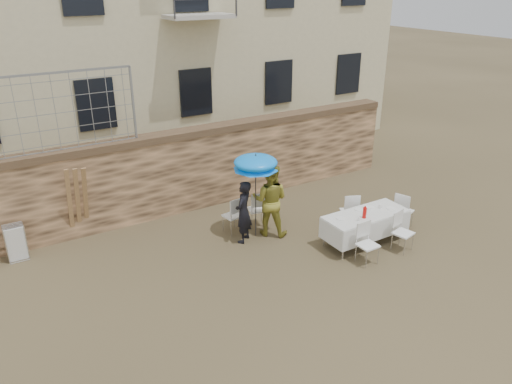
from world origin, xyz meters
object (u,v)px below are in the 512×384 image
table_chair_side (404,210)px  umbrella (256,165)px  man_suit (243,212)px  soda_bottle (365,213)px  couple_chair_left (233,215)px  banquet_table (366,215)px  couple_chair_right (257,208)px  woman_dress (270,200)px  table_chair_front_right (403,232)px  chair_stack_right (15,240)px  table_chair_front_left (368,244)px  table_chair_back (349,210)px

table_chair_side → umbrella: bearing=45.5°
man_suit → soda_bottle: 2.84m
couple_chair_left → banquet_table: bearing=131.0°
couple_chair_right → soda_bottle: 2.78m
man_suit → couple_chair_right: 0.94m
man_suit → table_chair_side: man_suit is taller
woman_dress → couple_chair_left: (-0.75, 0.55, -0.44)m
table_chair_front_right → chair_stack_right: (-7.79, 4.29, -0.02)m
woman_dress → table_chair_front_left: (1.11, -2.31, -0.44)m
man_suit → umbrella: bearing=154.3°
woman_dress → soda_bottle: (1.51, -1.71, -0.01)m
table_chair_side → banquet_table: bearing=73.9°
couple_chair_right → woman_dress: bearing=108.9°
man_suit → couple_chair_right: bearing=178.4°
chair_stack_right → woman_dress: bearing=-19.5°
table_chair_front_right → woman_dress: bearing=120.5°
couple_chair_right → table_chair_back: same height
umbrella → couple_chair_right: bearing=56.3°
man_suit → couple_chair_left: (0.00, 0.55, -0.30)m
woman_dress → banquet_table: 2.33m
couple_chair_right → banquet_table: couple_chair_right is taller
man_suit → table_chair_side: bearing=119.5°
umbrella → couple_chair_left: 1.51m
table_chair_front_right → table_chair_front_left: bearing=166.8°
woman_dress → soda_bottle: size_ratio=7.05×
couple_chair_left → table_chair_front_left: same height
table_chair_back → couple_chair_right: bearing=-9.9°
man_suit → couple_chair_left: man_suit is taller
banquet_table → soda_bottle: bearing=-143.1°
table_chair_side → chair_stack_right: 9.35m
soda_bottle → chair_stack_right: bearing=152.5°
umbrella → table_chair_side: (3.46, -1.56, -1.39)m
umbrella → table_chair_side: 4.04m
man_suit → soda_bottle: (2.26, -1.71, 0.13)m
man_suit → chair_stack_right: size_ratio=1.69×
woman_dress → umbrella: bearing=26.9°
banquet_table → table_chair_front_right: size_ratio=2.19×
umbrella → soda_bottle: size_ratio=7.61×
banquet_table → soda_bottle: (-0.20, -0.15, 0.17)m
soda_bottle → table_chair_front_right: soda_bottle is taller
woman_dress → table_chair_front_right: (2.21, -2.31, -0.44)m
chair_stack_right → man_suit: bearing=-22.3°
umbrella → couple_chair_right: (0.30, 0.45, -1.39)m
couple_chair_left → table_chair_front_left: 3.42m
table_chair_back → chair_stack_right: (-7.49, 2.74, -0.02)m
woman_dress → table_chair_front_right: 3.23m
chair_stack_right → couple_chair_left: bearing=-16.5°
couple_chair_left → table_chair_front_right: (2.96, -2.86, 0.00)m
soda_bottle → table_chair_side: size_ratio=0.27×
umbrella → banquet_table: (2.06, -1.66, -1.13)m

